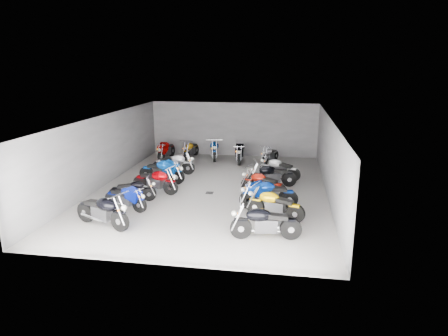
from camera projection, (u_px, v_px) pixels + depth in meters
The scene contains 23 objects.
ground at pixel (212, 189), 17.80m from camera, with size 14.00×14.00×0.00m, color gray.
wall_back at pixel (234, 129), 24.07m from camera, with size 10.00×0.10×3.20m, color gray.
wall_left at pixel (104, 151), 18.17m from camera, with size 0.10×14.00×3.20m, color gray.
wall_right at pixel (329, 159), 16.61m from camera, with size 0.10×14.00×3.20m, color gray.
ceiling at pixel (211, 117), 16.98m from camera, with size 10.00×14.00×0.04m, color black.
drain_grate at pixel (210, 193), 17.32m from camera, with size 0.32×0.32×0.01m, color black.
motorcycle_left_a at pixel (103, 211), 13.62m from camera, with size 2.26×1.02×1.04m.
motorcycle_left_b at pixel (126, 198), 15.22m from camera, with size 1.91×0.74×0.87m.
motorcycle_left_c at pixel (133, 190), 16.18m from camera, with size 1.92×0.57×0.85m.
motorcycle_left_d at pixel (156, 181), 17.21m from camera, with size 2.18×0.70×0.97m.
motorcycle_left_e at pixel (162, 171), 18.68m from camera, with size 2.30×0.63×1.02m.
motorcycle_left_f at pixel (174, 164), 20.20m from camera, with size 2.20×0.42×0.97m.
motorcycle_right_a at pixel (265, 223), 12.65m from camera, with size 2.29×0.52×1.01m.
motorcycle_right_b at pixel (274, 205), 14.31m from camera, with size 2.13×0.83×0.97m.
motorcycle_right_c at pixel (268, 195), 15.37m from camera, with size 2.27×0.69×1.01m.
motorcycle_right_d at pixel (263, 184), 16.89m from camera, with size 2.00×0.96×0.93m.
motorcycle_right_e at pixel (272, 176), 18.04m from camera, with size 2.19×0.68×0.98m.
motorcycle_right_f at pixel (279, 169), 19.31m from camera, with size 2.02×0.98×0.94m.
motorcycle_back_a at pixel (166, 150), 23.28m from camera, with size 0.50×2.25×0.99m.
motorcycle_back_b at pixel (191, 150), 23.61m from camera, with size 0.50×2.11×0.93m.
motorcycle_back_c at pixel (214, 149), 23.37m from camera, with size 0.66×2.35×1.04m.
motorcycle_back_d at pixel (240, 152), 22.61m from camera, with size 0.48×2.36×1.04m.
motorcycle_back_e at pixel (270, 155), 22.39m from camera, with size 0.88×1.83×0.85m.
Camera 1 is at (3.26, -16.66, 5.44)m, focal length 32.00 mm.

